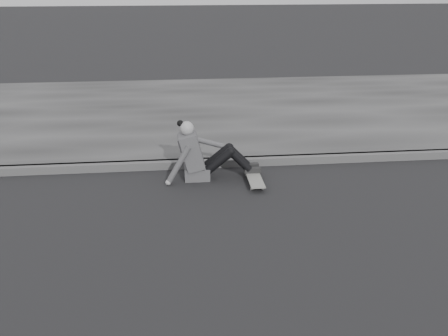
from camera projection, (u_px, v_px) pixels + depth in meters
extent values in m
plane|color=black|center=(399.00, 245.00, 5.49)|extent=(80.00, 80.00, 0.00)
cube|color=#4A4A4A|center=(329.00, 158.00, 7.86)|extent=(24.00, 0.16, 0.12)
cube|color=#363636|center=(287.00, 109.00, 10.64)|extent=(24.00, 6.00, 0.12)
cylinder|color=gray|center=(252.00, 188.00, 6.86)|extent=(0.03, 0.05, 0.05)
cylinder|color=gray|center=(262.00, 188.00, 6.88)|extent=(0.03, 0.05, 0.05)
cylinder|color=gray|center=(246.00, 174.00, 7.34)|extent=(0.03, 0.05, 0.05)
cylinder|color=gray|center=(256.00, 174.00, 7.36)|extent=(0.03, 0.05, 0.05)
cube|color=#323235|center=(257.00, 186.00, 6.86)|extent=(0.16, 0.04, 0.03)
cube|color=#323235|center=(251.00, 172.00, 7.34)|extent=(0.16, 0.04, 0.03)
cube|color=slate|center=(254.00, 177.00, 7.09)|extent=(0.20, 0.78, 0.02)
cube|color=#49494B|center=(197.00, 172.00, 7.24)|extent=(0.36, 0.34, 0.18)
cube|color=#49494B|center=(192.00, 150.00, 7.11)|extent=(0.37, 0.40, 0.57)
cube|color=#49494B|center=(182.00, 143.00, 7.05)|extent=(0.14, 0.30, 0.20)
cylinder|color=#9A9A9A|center=(188.00, 134.00, 7.01)|extent=(0.09, 0.09, 0.08)
sphere|color=#9A9A9A|center=(187.00, 128.00, 6.98)|extent=(0.20, 0.20, 0.20)
sphere|color=black|center=(180.00, 123.00, 6.96)|extent=(0.09, 0.09, 0.09)
cylinder|color=black|center=(219.00, 161.00, 7.12)|extent=(0.43, 0.13, 0.39)
cylinder|color=black|center=(218.00, 157.00, 7.28)|extent=(0.43, 0.13, 0.39)
cylinder|color=black|center=(240.00, 161.00, 7.15)|extent=(0.35, 0.11, 0.36)
cylinder|color=black|center=(238.00, 156.00, 7.31)|extent=(0.35, 0.11, 0.36)
sphere|color=black|center=(231.00, 152.00, 7.08)|extent=(0.13, 0.13, 0.13)
sphere|color=black|center=(229.00, 148.00, 7.25)|extent=(0.13, 0.13, 0.13)
cube|color=black|center=(252.00, 170.00, 7.22)|extent=(0.24, 0.08, 0.07)
cube|color=black|center=(251.00, 166.00, 7.39)|extent=(0.24, 0.08, 0.07)
cylinder|color=#49494B|center=(178.00, 165.00, 6.95)|extent=(0.38, 0.08, 0.58)
sphere|color=#9A9A9A|center=(168.00, 183.00, 7.01)|extent=(0.08, 0.08, 0.08)
cylinder|color=#49494B|center=(208.00, 142.00, 7.26)|extent=(0.48, 0.08, 0.21)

